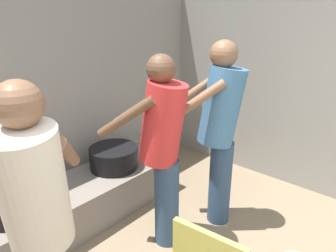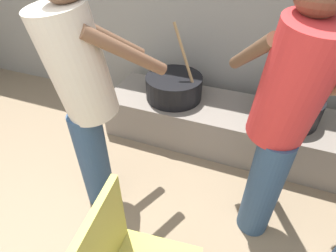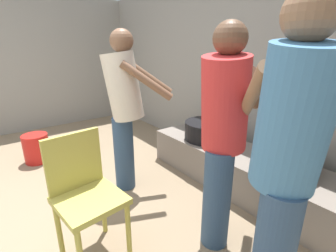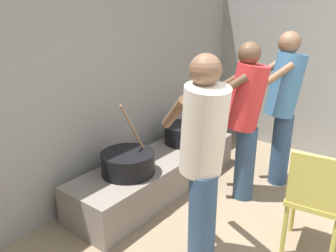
% 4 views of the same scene
% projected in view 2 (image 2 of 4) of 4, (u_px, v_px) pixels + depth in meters
% --- Properties ---
extents(hearth_ledge, '(2.15, 0.60, 0.38)m').
position_uv_depth(hearth_ledge, '(224.00, 125.00, 2.42)').
color(hearth_ledge, slate).
rests_on(hearth_ledge, ground_plane).
extents(cooking_pot_main, '(0.50, 0.50, 0.66)m').
position_uv_depth(cooking_pot_main, '(174.00, 87.00, 2.37)').
color(cooking_pot_main, black).
rests_on(cooking_pot_main, hearth_ledge).
extents(cooking_pot_secondary, '(0.48, 0.48, 0.21)m').
position_uv_depth(cooking_pot_secondary, '(289.00, 107.00, 2.11)').
color(cooking_pot_secondary, black).
rests_on(cooking_pot_secondary, hearth_ledge).
extents(cook_in_red_shirt, '(0.57, 0.73, 1.57)m').
position_uv_depth(cook_in_red_shirt, '(283.00, 115.00, 1.33)').
color(cook_in_red_shirt, navy).
rests_on(cook_in_red_shirt, ground_plane).
extents(cook_in_cream_shirt, '(0.65, 0.72, 1.57)m').
position_uv_depth(cook_in_cream_shirt, '(84.00, 93.00, 1.50)').
color(cook_in_cream_shirt, navy).
rests_on(cook_in_cream_shirt, ground_plane).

